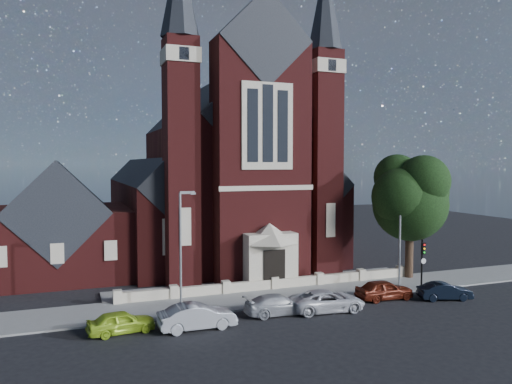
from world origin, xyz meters
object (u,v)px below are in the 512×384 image
at_px(car_white_suv, 327,301).
at_px(street_lamp_left, 182,242).
at_px(car_navy, 445,291).
at_px(church, 216,180).
at_px(parish_hall, 58,231).
at_px(car_silver_a, 197,317).
at_px(car_lime_van, 121,322).
at_px(street_lamp_right, 401,230).
at_px(traffic_signal, 423,257).
at_px(street_tree, 413,199).
at_px(car_dark_red, 384,290).
at_px(car_silver_b, 278,305).

bearing_deg(car_white_suv, street_lamp_left, 71.12).
bearing_deg(car_navy, street_lamp_left, 91.84).
distance_m(church, parish_hall, 17.26).
bearing_deg(car_silver_a, car_lime_van, 77.53).
distance_m(parish_hall, car_silver_a, 20.46).
relative_size(church, car_white_suv, 6.81).
height_order(parish_hall, street_lamp_left, parish_hall).
xyz_separation_m(street_lamp_left, car_lime_van, (-4.42, -3.68, -3.93)).
bearing_deg(car_navy, street_lamp_right, 21.93).
bearing_deg(traffic_signal, street_tree, 64.05).
xyz_separation_m(church, street_lamp_left, (-7.91, -18.94, -3.59)).
height_order(church, car_navy, church).
height_order(traffic_signal, car_dark_red, traffic_signal).
height_order(street_tree, car_silver_b, street_tree).
xyz_separation_m(street_lamp_left, car_white_suv, (9.06, -4.05, -3.89)).
bearing_deg(car_white_suv, church, 8.08).
height_order(church, car_silver_b, church).
distance_m(street_lamp_left, street_lamp_right, 18.00).
xyz_separation_m(street_lamp_left, car_navy, (18.50, -4.58, -3.97)).
xyz_separation_m(car_silver_b, car_dark_red, (8.71, 0.61, 0.07)).
bearing_deg(car_white_suv, parish_hall, 48.75).
bearing_deg(parish_hall, car_silver_b, -51.94).
bearing_deg(car_navy, parish_hall, 70.80).
bearing_deg(street_tree, traffic_signal, -115.95).
distance_m(street_tree, car_silver_b, 16.96).
xyz_separation_m(car_silver_a, car_dark_red, (14.45, 1.58, -0.04)).
bearing_deg(church, traffic_signal, -61.80).
xyz_separation_m(car_silver_b, car_white_suv, (3.39, -0.48, 0.05)).
bearing_deg(car_silver_a, parish_hall, 22.11).
bearing_deg(car_dark_red, traffic_signal, -71.07).
distance_m(street_lamp_left, car_lime_van, 6.97).
bearing_deg(car_dark_red, street_lamp_left, 80.22).
relative_size(car_dark_red, car_navy, 1.12).
xyz_separation_m(parish_hall, traffic_signal, (27.00, -15.57, -1.43)).
relative_size(traffic_signal, car_lime_van, 1.02).
relative_size(church, car_dark_red, 8.12).
xyz_separation_m(street_lamp_left, car_silver_b, (5.67, -3.57, -3.93)).
height_order(church, car_lime_van, church).
bearing_deg(street_lamp_left, car_lime_van, -140.25).
distance_m(church, car_lime_van, 26.84).
xyz_separation_m(car_silver_a, car_navy, (18.57, -0.04, -0.14)).
bearing_deg(street_lamp_right, car_dark_red, -140.71).
height_order(street_lamp_right, car_navy, street_lamp_right).
bearing_deg(church, street_tree, -53.83).
xyz_separation_m(parish_hall, street_lamp_left, (8.09, -14.00, 0.59)).
relative_size(street_lamp_left, street_lamp_right, 1.00).
relative_size(street_tree, street_lamp_right, 1.32).
relative_size(parish_hall, street_lamp_left, 1.51).
bearing_deg(traffic_signal, church, 118.20).
xyz_separation_m(car_silver_a, car_silver_b, (5.74, 0.97, -0.11)).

